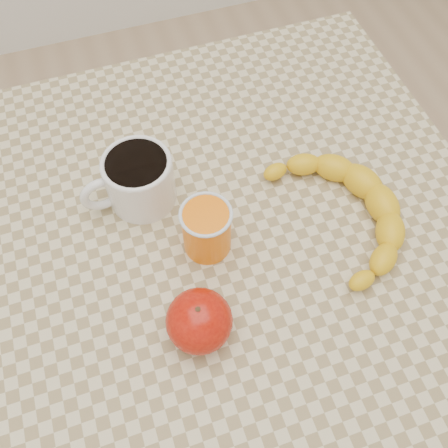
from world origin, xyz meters
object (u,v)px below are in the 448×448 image
object	(u,v)px
banana	(343,211)
table	(224,258)
coffee_mug	(138,179)
orange_juice_glass	(207,229)
apple	(199,321)

from	to	relation	value
banana	table	bearing A→B (deg)	166.25
table	coffee_mug	bearing A→B (deg)	135.62
coffee_mug	orange_juice_glass	size ratio (longest dim) A/B	1.74
table	banana	bearing A→B (deg)	-12.21
coffee_mug	apple	size ratio (longest dim) A/B	1.34
banana	apple	bearing A→B (deg)	-160.06
table	coffee_mug	size ratio (longest dim) A/B	5.52
coffee_mug	apple	world-z (taller)	coffee_mug
orange_juice_glass	apple	xyz separation A→B (m)	(-0.05, -0.12, -0.00)
table	apple	xyz separation A→B (m)	(-0.08, -0.13, 0.12)
coffee_mug	apple	bearing A→B (deg)	-84.72
table	coffee_mug	distance (m)	0.19
orange_juice_glass	banana	distance (m)	0.20
coffee_mug	apple	distance (m)	0.23
coffee_mug	banana	xyz separation A→B (m)	(0.27, -0.13, -0.02)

